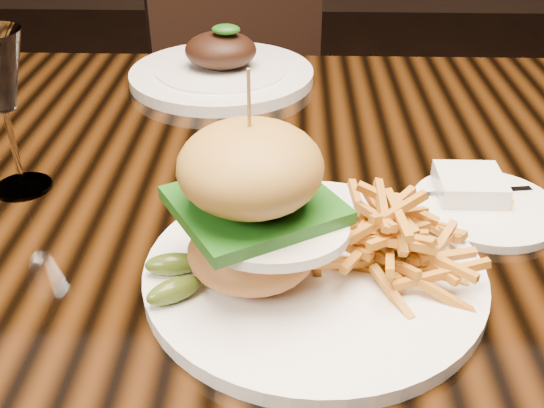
{
  "coord_description": "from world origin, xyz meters",
  "views": [
    {
      "loc": [
        0.02,
        -0.65,
        1.13
      ],
      "look_at": [
        0.0,
        -0.15,
        0.81
      ],
      "focal_mm": 42.0,
      "sensor_mm": 36.0,
      "label": 1
    }
  ],
  "objects_px": {
    "dining_table": "(272,235)",
    "burger_plate": "(306,233)",
    "chair_far": "(252,79)",
    "far_dish": "(222,70)"
  },
  "relations": [
    {
      "from": "burger_plate",
      "to": "chair_far",
      "type": "height_order",
      "value": "burger_plate"
    },
    {
      "from": "chair_far",
      "to": "burger_plate",
      "type": "bearing_deg",
      "value": -105.09
    },
    {
      "from": "burger_plate",
      "to": "chair_far",
      "type": "bearing_deg",
      "value": 77.53
    },
    {
      "from": "dining_table",
      "to": "burger_plate",
      "type": "distance_m",
      "value": 0.23
    },
    {
      "from": "dining_table",
      "to": "burger_plate",
      "type": "height_order",
      "value": "burger_plate"
    },
    {
      "from": "dining_table",
      "to": "chair_far",
      "type": "relative_size",
      "value": 1.68
    },
    {
      "from": "chair_far",
      "to": "dining_table",
      "type": "bearing_deg",
      "value": -106.07
    },
    {
      "from": "burger_plate",
      "to": "dining_table",
      "type": "bearing_deg",
      "value": 82.22
    },
    {
      "from": "dining_table",
      "to": "burger_plate",
      "type": "bearing_deg",
      "value": -79.11
    },
    {
      "from": "burger_plate",
      "to": "far_dish",
      "type": "distance_m",
      "value": 0.52
    }
  ]
}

